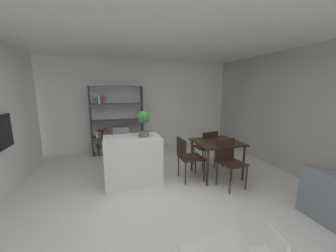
% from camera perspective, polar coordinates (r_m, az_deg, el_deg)
% --- Properties ---
extents(ground_plane, '(8.72, 8.72, 0.00)m').
position_cam_1_polar(ground_plane, '(3.52, -3.12, -20.89)').
color(ground_plane, silver).
extents(ceiling_slab, '(6.25, 6.35, 0.06)m').
position_cam_1_polar(ceiling_slab, '(3.12, -3.68, 26.81)').
color(ceiling_slab, white).
rests_on(ceiling_slab, ground_plane).
extents(back_partition, '(6.25, 0.06, 2.68)m').
position_cam_1_polar(back_partition, '(6.12, -10.26, 5.82)').
color(back_partition, white).
rests_on(back_partition, ground_plane).
extents(right_partition_gray, '(0.06, 6.35, 2.68)m').
position_cam_1_polar(right_partition_gray, '(4.80, 35.47, 2.71)').
color(right_partition_gray, '#B2ADA3').
rests_on(right_partition_gray, ground_plane).
extents(built_in_oven, '(0.06, 0.60, 0.58)m').
position_cam_1_polar(built_in_oven, '(4.31, -40.17, -1.34)').
color(built_in_oven, black).
rests_on(built_in_oven, ground_plane).
extents(kitchen_island, '(1.08, 0.65, 0.93)m').
position_cam_1_polar(kitchen_island, '(4.01, -10.14, -9.58)').
color(kitchen_island, white).
rests_on(kitchen_island, ground_plane).
extents(potted_plant_on_island, '(0.24, 0.24, 0.50)m').
position_cam_1_polar(potted_plant_on_island, '(3.81, -7.12, 1.49)').
color(potted_plant_on_island, brown).
rests_on(potted_plant_on_island, kitchen_island).
extents(open_bookshelf, '(1.45, 0.37, 1.92)m').
position_cam_1_polar(open_bookshelf, '(5.83, -15.24, 0.47)').
color(open_bookshelf, '#4C4C51').
rests_on(open_bookshelf, ground_plane).
extents(dining_table, '(0.92, 0.86, 0.76)m').
position_cam_1_polar(dining_table, '(4.28, 13.97, -5.50)').
color(dining_table, black).
rests_on(dining_table, ground_plane).
extents(dining_chair_near, '(0.48, 0.49, 0.90)m').
position_cam_1_polar(dining_chair_near, '(3.94, 17.15, -8.92)').
color(dining_chair_near, black).
rests_on(dining_chair_near, ground_plane).
extents(dining_chair_island_side, '(0.47, 0.46, 0.87)m').
position_cam_1_polar(dining_chair_island_side, '(4.03, 5.46, -8.31)').
color(dining_chair_island_side, black).
rests_on(dining_chair_island_side, ground_plane).
extents(dining_chair_far, '(0.47, 0.50, 0.89)m').
position_cam_1_polar(dining_chair_far, '(4.71, 11.20, -5.56)').
color(dining_chair_far, black).
rests_on(dining_chair_far, ground_plane).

